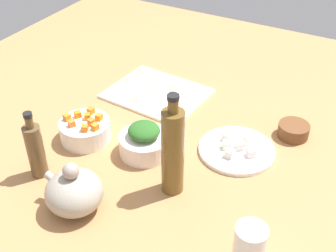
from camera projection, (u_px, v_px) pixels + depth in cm
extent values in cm
cube|color=#AC7A4A|center=(168.00, 144.00, 132.50)|extent=(190.00, 190.00, 3.00)
cube|color=white|center=(157.00, 94.00, 151.67)|extent=(33.66, 28.10, 1.00)
cylinder|color=white|center=(237.00, 150.00, 126.65)|extent=(21.84, 21.84, 1.20)
cylinder|color=white|center=(145.00, 144.00, 125.01)|extent=(14.39, 14.39, 5.84)
cylinder|color=white|center=(85.00, 131.00, 130.18)|extent=(14.92, 14.92, 6.08)
cylinder|color=brown|center=(293.00, 130.00, 131.87)|extent=(9.23, 9.23, 4.12)
ellipsoid|color=#A1998A|center=(74.00, 192.00, 106.36)|extent=(14.25, 14.17, 10.39)
sphere|color=#A19188|center=(71.00, 171.00, 102.37)|extent=(3.99, 3.99, 3.99)
cylinder|color=#A1998A|center=(54.00, 180.00, 107.95)|extent=(5.38, 2.00, 3.93)
cylinder|color=brown|center=(173.00, 153.00, 107.86)|extent=(5.73, 5.73, 23.89)
cylinder|color=brown|center=(173.00, 106.00, 99.83)|extent=(2.58, 2.58, 3.45)
cylinder|color=black|center=(173.00, 97.00, 98.47)|extent=(2.86, 2.86, 1.20)
cylinder|color=brown|center=(36.00, 151.00, 115.04)|extent=(4.56, 4.56, 15.36)
cylinder|color=brown|center=(29.00, 122.00, 109.60)|extent=(2.05, 2.05, 3.18)
cylinder|color=black|center=(28.00, 115.00, 108.31)|extent=(2.28, 2.28, 1.20)
cylinder|color=white|center=(249.00, 248.00, 92.48)|extent=(6.93, 6.93, 11.30)
cube|color=orange|center=(91.00, 122.00, 127.01)|extent=(2.19, 2.19, 1.80)
cube|color=orange|center=(99.00, 117.00, 128.92)|extent=(1.96, 1.96, 1.80)
cube|color=orange|center=(78.00, 114.00, 130.04)|extent=(2.49, 2.49, 1.80)
cube|color=orange|center=(85.00, 128.00, 124.48)|extent=(2.41, 2.41, 1.80)
cube|color=orange|center=(72.00, 123.00, 126.32)|extent=(2.46, 2.46, 1.80)
cube|color=orange|center=(95.00, 127.00, 124.99)|extent=(2.16, 2.16, 1.80)
cube|color=orange|center=(67.00, 117.00, 128.86)|extent=(2.14, 2.14, 1.80)
cube|color=orange|center=(87.00, 116.00, 129.16)|extent=(2.52, 2.52, 1.80)
cube|color=orange|center=(91.00, 111.00, 131.54)|extent=(1.97, 1.97, 1.80)
ellipsoid|color=#2A6122|center=(144.00, 131.00, 122.15)|extent=(12.64, 12.67, 3.90)
cube|color=white|center=(226.00, 145.00, 125.77)|extent=(3.06, 3.06, 2.20)
cube|color=white|center=(230.00, 153.00, 122.91)|extent=(2.31, 2.31, 2.20)
cube|color=white|center=(251.00, 153.00, 123.00)|extent=(3.11, 3.11, 2.20)
cube|color=silver|center=(227.00, 137.00, 128.88)|extent=(2.58, 2.58, 2.20)
cube|color=#F7E5CD|center=(247.00, 140.00, 127.82)|extent=(2.73, 2.73, 2.20)
cube|color=white|center=(240.00, 146.00, 125.56)|extent=(3.07, 3.07, 2.20)
pyramid|color=beige|center=(154.00, 87.00, 151.12)|extent=(6.96, 7.30, 2.99)
pyramid|color=beige|center=(172.00, 86.00, 151.96)|extent=(5.57, 5.68, 3.07)
pyramid|color=beige|center=(188.00, 96.00, 147.14)|extent=(5.32, 5.87, 2.52)
pyramid|color=beige|center=(141.00, 71.00, 160.45)|extent=(6.03, 5.75, 3.19)
pyramid|color=beige|center=(139.00, 97.00, 146.29)|extent=(7.64, 7.47, 2.77)
pyramid|color=beige|center=(131.00, 79.00, 156.05)|extent=(4.95, 5.67, 2.84)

